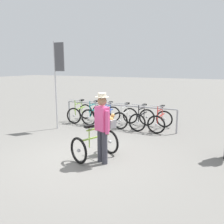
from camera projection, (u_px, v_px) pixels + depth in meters
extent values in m
plane|color=slate|center=(86.00, 158.00, 6.36)|extent=(80.00, 80.00, 0.00)
cylinder|color=#99999E|center=(69.00, 111.00, 10.50)|extent=(0.06, 0.06, 0.85)
cylinder|color=#99999E|center=(177.00, 122.00, 8.53)|extent=(0.06, 0.06, 0.85)
cylinder|color=#99999E|center=(118.00, 105.00, 9.44)|extent=(4.55, 0.09, 0.05)
torus|color=black|center=(86.00, 111.00, 10.96)|extent=(0.66, 0.14, 0.66)
cylinder|color=#B7B7BC|center=(86.00, 111.00, 10.96)|extent=(0.09, 0.07, 0.08)
torus|color=black|center=(74.00, 116.00, 10.03)|extent=(0.66, 0.14, 0.66)
cylinder|color=#B7B7BC|center=(74.00, 116.00, 10.03)|extent=(0.09, 0.07, 0.08)
cube|color=#9ED14C|center=(80.00, 108.00, 10.45)|extent=(0.11, 0.92, 0.04)
cube|color=#9ED14C|center=(79.00, 103.00, 10.36)|extent=(0.09, 0.61, 0.04)
cylinder|color=#9ED14C|center=(82.00, 106.00, 10.61)|extent=(0.03, 0.03, 0.55)
cube|color=black|center=(82.00, 100.00, 10.56)|extent=(0.14, 0.25, 0.06)
cylinder|color=#9ED14C|center=(75.00, 108.00, 10.08)|extent=(0.03, 0.03, 0.63)
cylinder|color=#B7B7BC|center=(75.00, 100.00, 10.02)|extent=(0.52, 0.07, 0.03)
torus|color=black|center=(99.00, 113.00, 10.66)|extent=(0.67, 0.15, 0.66)
cylinder|color=#B7B7BC|center=(99.00, 113.00, 10.66)|extent=(0.09, 0.07, 0.08)
torus|color=black|center=(89.00, 117.00, 9.72)|extent=(0.67, 0.15, 0.66)
cylinder|color=#B7B7BC|center=(89.00, 117.00, 9.72)|extent=(0.09, 0.07, 0.08)
cube|color=teal|center=(94.00, 110.00, 10.15)|extent=(0.13, 0.92, 0.04)
cube|color=teal|center=(93.00, 104.00, 10.06)|extent=(0.10, 0.61, 0.04)
cylinder|color=teal|center=(96.00, 108.00, 10.31)|extent=(0.03, 0.03, 0.55)
cube|color=black|center=(96.00, 101.00, 10.26)|extent=(0.14, 0.25, 0.06)
cylinder|color=teal|center=(90.00, 109.00, 9.78)|extent=(0.03, 0.03, 0.63)
cylinder|color=#B7B7BC|center=(90.00, 101.00, 9.72)|extent=(0.52, 0.08, 0.03)
torus|color=black|center=(113.00, 114.00, 10.37)|extent=(0.66, 0.17, 0.66)
cylinder|color=#B7B7BC|center=(113.00, 114.00, 10.37)|extent=(0.09, 0.07, 0.08)
torus|color=black|center=(105.00, 119.00, 9.41)|extent=(0.66, 0.17, 0.66)
cylinder|color=#B7B7BC|center=(105.00, 119.00, 9.41)|extent=(0.09, 0.07, 0.08)
cube|color=#2D56B7|center=(109.00, 111.00, 9.85)|extent=(0.18, 0.91, 0.04)
cube|color=#2D56B7|center=(109.00, 106.00, 9.76)|extent=(0.13, 0.61, 0.04)
cylinder|color=#2D56B7|center=(111.00, 109.00, 10.01)|extent=(0.03, 0.03, 0.55)
cube|color=black|center=(111.00, 102.00, 9.96)|extent=(0.16, 0.26, 0.06)
cylinder|color=#2D56B7|center=(106.00, 110.00, 9.47)|extent=(0.03, 0.03, 0.63)
cylinder|color=#B7B7BC|center=(106.00, 102.00, 9.41)|extent=(0.52, 0.11, 0.03)
torus|color=black|center=(130.00, 116.00, 10.03)|extent=(0.66, 0.09, 0.66)
cylinder|color=#B7B7BC|center=(130.00, 116.00, 10.03)|extent=(0.08, 0.06, 0.08)
torus|color=black|center=(120.00, 121.00, 9.14)|extent=(0.66, 0.09, 0.66)
cylinder|color=#B7B7BC|center=(120.00, 121.00, 9.14)|extent=(0.08, 0.06, 0.08)
cube|color=silver|center=(125.00, 112.00, 9.54)|extent=(0.04, 0.92, 0.04)
cube|color=silver|center=(125.00, 107.00, 9.46)|extent=(0.04, 0.61, 0.04)
cylinder|color=silver|center=(127.00, 110.00, 9.70)|extent=(0.03, 0.03, 0.55)
cube|color=black|center=(127.00, 104.00, 9.64)|extent=(0.12, 0.24, 0.06)
cylinder|color=silver|center=(121.00, 112.00, 9.19)|extent=(0.03, 0.03, 0.63)
cylinder|color=#B7B7BC|center=(121.00, 104.00, 9.13)|extent=(0.52, 0.03, 0.03)
torus|color=black|center=(147.00, 117.00, 9.73)|extent=(0.66, 0.10, 0.66)
cylinder|color=#B7B7BC|center=(147.00, 117.00, 9.73)|extent=(0.08, 0.06, 0.08)
torus|color=black|center=(137.00, 123.00, 8.84)|extent=(0.66, 0.10, 0.66)
cylinder|color=#B7B7BC|center=(137.00, 123.00, 8.84)|extent=(0.08, 0.06, 0.08)
cube|color=black|center=(142.00, 114.00, 9.24)|extent=(0.05, 0.92, 0.04)
cube|color=black|center=(142.00, 108.00, 9.16)|extent=(0.05, 0.61, 0.04)
cylinder|color=black|center=(144.00, 112.00, 9.39)|extent=(0.03, 0.03, 0.55)
cube|color=black|center=(144.00, 105.00, 9.34)|extent=(0.12, 0.24, 0.06)
cylinder|color=black|center=(139.00, 113.00, 8.89)|extent=(0.03, 0.03, 0.63)
cylinder|color=#B7B7BC|center=(139.00, 105.00, 8.83)|extent=(0.52, 0.04, 0.03)
torus|color=black|center=(164.00, 119.00, 9.43)|extent=(0.66, 0.11, 0.66)
cylinder|color=#B7B7BC|center=(164.00, 119.00, 9.43)|extent=(0.08, 0.07, 0.08)
torus|color=black|center=(156.00, 125.00, 8.54)|extent=(0.66, 0.11, 0.66)
cylinder|color=#B7B7BC|center=(156.00, 125.00, 8.54)|extent=(0.08, 0.07, 0.08)
cube|color=red|center=(161.00, 116.00, 8.94)|extent=(0.05, 0.92, 0.04)
cube|color=red|center=(160.00, 110.00, 8.85)|extent=(0.05, 0.61, 0.04)
cylinder|color=red|center=(162.00, 113.00, 9.09)|extent=(0.03, 0.03, 0.55)
cube|color=black|center=(162.00, 106.00, 9.04)|extent=(0.12, 0.24, 0.06)
cylinder|color=red|center=(157.00, 115.00, 8.58)|extent=(0.03, 0.03, 0.63)
cylinder|color=#B7B7BC|center=(158.00, 106.00, 8.53)|extent=(0.52, 0.04, 0.03)
torus|color=black|center=(79.00, 151.00, 5.95)|extent=(0.64, 0.29, 0.66)
cylinder|color=#B7B7BC|center=(79.00, 151.00, 5.95)|extent=(0.10, 0.08, 0.08)
torus|color=black|center=(110.00, 142.00, 6.63)|extent=(0.64, 0.29, 0.66)
cylinder|color=#B7B7BC|center=(110.00, 142.00, 6.63)|extent=(0.10, 0.08, 0.08)
cube|color=#9ED14C|center=(95.00, 137.00, 6.25)|extent=(0.36, 0.87, 0.04)
cube|color=#9ED14C|center=(96.00, 129.00, 6.24)|extent=(0.25, 0.58, 0.04)
cylinder|color=#9ED14C|center=(89.00, 137.00, 6.12)|extent=(0.03, 0.03, 0.55)
cube|color=black|center=(89.00, 126.00, 6.06)|extent=(0.20, 0.27, 0.06)
cylinder|color=#9ED14C|center=(106.00, 131.00, 6.49)|extent=(0.03, 0.03, 0.63)
cylinder|color=#B7B7BC|center=(106.00, 120.00, 6.43)|extent=(0.50, 0.21, 0.03)
cube|color=gray|center=(110.00, 123.00, 6.54)|extent=(0.31, 0.28, 0.22)
ellipsoid|color=tan|center=(110.00, 120.00, 6.53)|extent=(0.23, 0.21, 0.16)
sphere|color=tan|center=(113.00, 116.00, 6.56)|extent=(0.11, 0.11, 0.11)
cylinder|color=#383842|center=(105.00, 148.00, 5.92)|extent=(0.14, 0.14, 0.82)
cylinder|color=#383842|center=(100.00, 146.00, 6.06)|extent=(0.14, 0.14, 0.82)
cube|color=#E54C8C|center=(102.00, 119.00, 5.86)|extent=(0.39, 0.33, 0.58)
cylinder|color=#E54C8C|center=(107.00, 122.00, 5.68)|extent=(0.09, 0.09, 0.55)
cylinder|color=#E54C8C|center=(96.00, 119.00, 6.02)|extent=(0.09, 0.09, 0.55)
sphere|color=#9E7051|center=(102.00, 101.00, 5.78)|extent=(0.22, 0.22, 0.22)
cylinder|color=beige|center=(102.00, 97.00, 5.76)|extent=(0.32, 0.32, 0.02)
cylinder|color=beige|center=(102.00, 95.00, 5.75)|extent=(0.20, 0.20, 0.09)
cylinder|color=#B2B2B7|center=(56.00, 86.00, 9.01)|extent=(0.05, 0.05, 3.20)
cube|color=#4C4C51|center=(59.00, 57.00, 8.71)|extent=(0.40, 0.03, 1.00)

